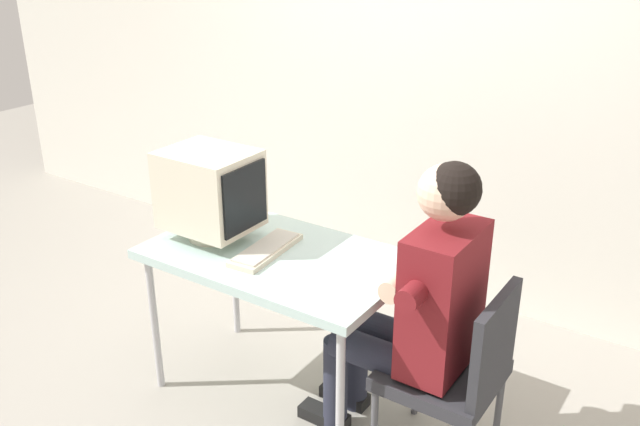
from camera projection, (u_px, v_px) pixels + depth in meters
name	position (u px, v px, depth m)	size (l,w,h in m)	color
ground_plane	(281.00, 391.00, 3.41)	(12.00, 12.00, 0.00)	#9E998E
wall_back	(474.00, 48.00, 3.73)	(8.00, 0.10, 3.00)	silver
desk	(278.00, 264.00, 3.13)	(1.17, 0.71, 0.76)	#B7B7BC
crt_monitor	(210.00, 190.00, 3.17)	(0.42, 0.34, 0.42)	beige
keyboard	(266.00, 250.00, 3.10)	(0.18, 0.42, 0.03)	beige
office_chair	(457.00, 368.00, 2.79)	(0.45, 0.45, 0.84)	#4C4C51
person_seated	(419.00, 300.00, 2.78)	(0.73, 0.59, 1.34)	maroon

